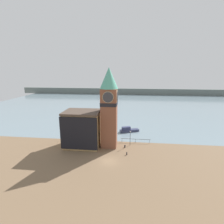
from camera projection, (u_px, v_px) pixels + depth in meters
ground_plane at (108, 161)px, 39.77m from camera, size 160.00×160.00×0.00m
water at (123, 103)px, 108.83m from camera, size 160.00×120.00×0.00m
far_shoreline at (126, 91)px, 146.87m from camera, size 180.00×3.00×5.00m
pier_railing at (136, 139)px, 49.74m from camera, size 8.34×0.08×1.09m
clock_tower at (109, 106)px, 45.22m from camera, size 4.64×4.64×20.93m
pier_building at (82, 129)px, 46.82m from camera, size 9.51×7.48×9.70m
boat_near at (128, 130)px, 58.50m from camera, size 6.60×3.79×1.79m
mooring_bollard_near at (125, 146)px, 46.78m from camera, size 0.35×0.35×0.70m
mooring_bollard_far at (127, 153)px, 42.62m from camera, size 0.26×0.26×0.74m
lamp_post at (130, 136)px, 47.35m from camera, size 0.32×0.32×4.14m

